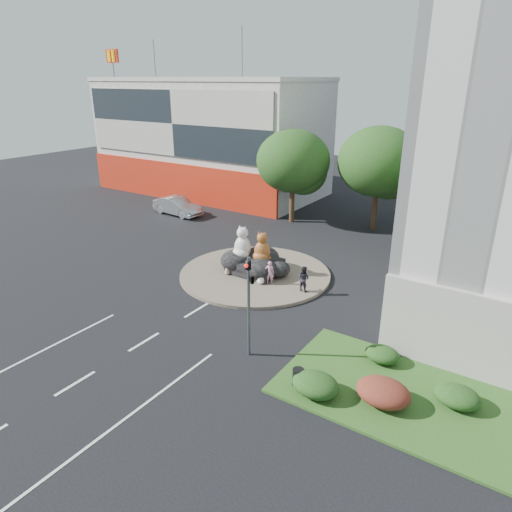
{
  "coord_description": "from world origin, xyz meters",
  "views": [
    {
      "loc": [
        15.55,
        -13.26,
        12.31
      ],
      "look_at": [
        0.95,
        8.68,
        2.0
      ],
      "focal_mm": 32.0,
      "sensor_mm": 36.0,
      "label": 1
    }
  ],
  "objects_px": {
    "cat_tabby": "(262,246)",
    "pedestrian_pink": "(270,272)",
    "kitten_white": "(261,277)",
    "kitten_calico": "(228,269)",
    "parked_car": "(177,206)",
    "cat_white": "(243,242)",
    "litter_bin": "(298,377)",
    "pedestrian_dark": "(304,278)"
  },
  "relations": [
    {
      "from": "cat_white",
      "to": "kitten_calico",
      "type": "bearing_deg",
      "value": -108.62
    },
    {
      "from": "kitten_calico",
      "to": "litter_bin",
      "type": "distance_m",
      "value": 12.1
    },
    {
      "from": "cat_white",
      "to": "kitten_white",
      "type": "bearing_deg",
      "value": -26.0
    },
    {
      "from": "kitten_calico",
      "to": "parked_car",
      "type": "distance_m",
      "value": 15.86
    },
    {
      "from": "kitten_calico",
      "to": "kitten_white",
      "type": "relative_size",
      "value": 0.89
    },
    {
      "from": "cat_white",
      "to": "cat_tabby",
      "type": "bearing_deg",
      "value": 11.91
    },
    {
      "from": "kitten_calico",
      "to": "pedestrian_dark",
      "type": "distance_m",
      "value": 5.37
    },
    {
      "from": "cat_white",
      "to": "parked_car",
      "type": "relative_size",
      "value": 0.43
    },
    {
      "from": "cat_tabby",
      "to": "kitten_white",
      "type": "relative_size",
      "value": 2.24
    },
    {
      "from": "kitten_white",
      "to": "pedestrian_dark",
      "type": "bearing_deg",
      "value": 5.09
    },
    {
      "from": "kitten_white",
      "to": "parked_car",
      "type": "height_order",
      "value": "parked_car"
    },
    {
      "from": "pedestrian_pink",
      "to": "pedestrian_dark",
      "type": "relative_size",
      "value": 0.95
    },
    {
      "from": "litter_bin",
      "to": "parked_car",
      "type": "bearing_deg",
      "value": 143.14
    },
    {
      "from": "kitten_white",
      "to": "cat_white",
      "type": "bearing_deg",
      "value": 145.48
    },
    {
      "from": "cat_tabby",
      "to": "pedestrian_pink",
      "type": "bearing_deg",
      "value": -60.41
    },
    {
      "from": "cat_tabby",
      "to": "kitten_white",
      "type": "xyz_separation_m",
      "value": [
        0.83,
        -1.4,
        -1.46
      ]
    },
    {
      "from": "kitten_white",
      "to": "parked_car",
      "type": "relative_size",
      "value": 0.17
    },
    {
      "from": "kitten_white",
      "to": "cat_tabby",
      "type": "bearing_deg",
      "value": 113.65
    },
    {
      "from": "cat_tabby",
      "to": "pedestrian_pink",
      "type": "relative_size",
      "value": 1.33
    },
    {
      "from": "parked_car",
      "to": "litter_bin",
      "type": "distance_m",
      "value": 27.94
    },
    {
      "from": "pedestrian_pink",
      "to": "kitten_white",
      "type": "bearing_deg",
      "value": 4.5
    },
    {
      "from": "kitten_calico",
      "to": "pedestrian_pink",
      "type": "height_order",
      "value": "pedestrian_pink"
    },
    {
      "from": "kitten_calico",
      "to": "litter_bin",
      "type": "bearing_deg",
      "value": 9.4
    },
    {
      "from": "cat_tabby",
      "to": "kitten_white",
      "type": "height_order",
      "value": "cat_tabby"
    },
    {
      "from": "kitten_white",
      "to": "kitten_calico",
      "type": "bearing_deg",
      "value": 173.06
    },
    {
      "from": "kitten_calico",
      "to": "parked_car",
      "type": "relative_size",
      "value": 0.15
    },
    {
      "from": "cat_tabby",
      "to": "pedestrian_pink",
      "type": "distance_m",
      "value": 2.06
    },
    {
      "from": "cat_white",
      "to": "litter_bin",
      "type": "height_order",
      "value": "cat_white"
    },
    {
      "from": "cat_white",
      "to": "litter_bin",
      "type": "xyz_separation_m",
      "value": [
        9.01,
        -8.73,
        -1.72
      ]
    },
    {
      "from": "kitten_white",
      "to": "pedestrian_dark",
      "type": "height_order",
      "value": "pedestrian_dark"
    },
    {
      "from": "cat_white",
      "to": "cat_tabby",
      "type": "distance_m",
      "value": 1.4
    },
    {
      "from": "parked_car",
      "to": "pedestrian_pink",
      "type": "bearing_deg",
      "value": -115.01
    },
    {
      "from": "pedestrian_dark",
      "to": "kitten_calico",
      "type": "bearing_deg",
      "value": 14.84
    },
    {
      "from": "cat_white",
      "to": "parked_car",
      "type": "height_order",
      "value": "cat_white"
    },
    {
      "from": "pedestrian_pink",
      "to": "litter_bin",
      "type": "relative_size",
      "value": 1.99
    },
    {
      "from": "cat_white",
      "to": "parked_car",
      "type": "xyz_separation_m",
      "value": [
        -13.34,
        8.03,
        -1.37
      ]
    },
    {
      "from": "cat_tabby",
      "to": "pedestrian_pink",
      "type": "height_order",
      "value": "cat_tabby"
    },
    {
      "from": "kitten_white",
      "to": "litter_bin",
      "type": "height_order",
      "value": "kitten_white"
    },
    {
      "from": "cat_white",
      "to": "litter_bin",
      "type": "bearing_deg",
      "value": -42.59
    },
    {
      "from": "pedestrian_pink",
      "to": "pedestrian_dark",
      "type": "height_order",
      "value": "pedestrian_dark"
    },
    {
      "from": "kitten_calico",
      "to": "litter_bin",
      "type": "height_order",
      "value": "kitten_calico"
    },
    {
      "from": "cat_tabby",
      "to": "kitten_calico",
      "type": "xyz_separation_m",
      "value": [
        -1.8,
        -1.4,
        -1.51
      ]
    }
  ]
}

